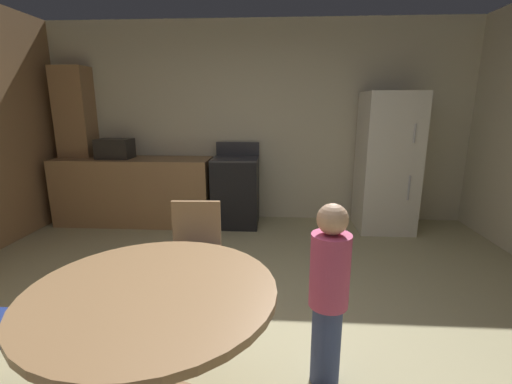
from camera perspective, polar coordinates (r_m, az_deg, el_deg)
ground_plane at (r=2.56m, az=-3.77°, el=-24.60°), size 14.00×14.00×0.00m
wall_back at (r=5.01m, az=0.34°, el=11.07°), size 6.04×0.12×2.70m
kitchen_counter at (r=5.12m, az=-18.99°, el=0.18°), size 2.09×0.60×0.90m
pantry_column at (r=5.54m, az=-26.74°, el=6.77°), size 0.44×0.36×2.10m
oven_range at (r=4.76m, az=-3.27°, el=0.16°), size 0.60×0.60×1.10m
refrigerator at (r=4.81m, az=20.47°, el=4.45°), size 0.68×0.68×1.76m
microwave at (r=5.11m, az=-21.90°, el=6.54°), size 0.44×0.32×0.26m
dining_table at (r=1.85m, az=-16.17°, el=-19.08°), size 1.17×1.17×0.76m
chair_north at (r=2.78m, az=-9.89°, el=-9.44°), size 0.42×0.42×0.87m
person_child at (r=2.07m, az=11.70°, el=-15.60°), size 0.28×0.28×1.09m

